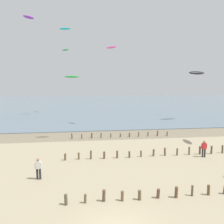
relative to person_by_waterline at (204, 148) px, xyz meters
The scene contains 13 objects.
wet_sand_strip 14.38m from the person_by_waterline, 136.28° to the left, with size 120.00×5.02×0.01m, color #84755B.
sea 48.55m from the person_by_waterline, 102.33° to the left, with size 160.00×70.00×0.10m, color slate.
groyne_near 7.62m from the person_by_waterline, 111.99° to the right, with size 20.50×0.35×0.78m.
groyne_mid 4.95m from the person_by_waterline, behind, with size 17.83×0.37×0.89m.
groyne_far 11.27m from the person_by_waterline, 129.42° to the left, with size 13.21×0.33×0.73m.
person_by_waterline is the anchor object (origin of this frame).
person_trailing_behind 15.82m from the person_by_waterline, 168.37° to the right, with size 0.57×0.24×1.71m.
kite_aloft_0 17.47m from the person_by_waterline, 147.19° to the left, with size 1.81×0.58×0.29m, color green.
kite_aloft_1 35.99m from the person_by_waterline, 119.38° to the left, with size 2.42×0.77×0.39m, color #19B2B7.
kite_aloft_2 22.45m from the person_by_waterline, 65.48° to the left, with size 3.46×1.11×0.55m, color black.
kite_aloft_3 39.39m from the person_by_waterline, 130.16° to the left, with size 2.55×0.81×0.41m, color purple.
kite_aloft_4 21.69m from the person_by_waterline, 114.10° to the left, with size 2.09×0.67×0.33m, color #E54C99.
kite_aloft_7 37.79m from the person_by_waterline, 116.77° to the left, with size 2.39×0.77×0.38m, color green.
Camera 1 is at (-1.39, -9.95, 7.80)m, focal length 35.74 mm.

